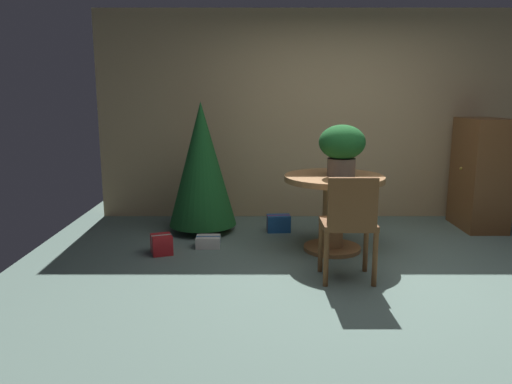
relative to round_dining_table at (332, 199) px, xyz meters
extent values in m
plane|color=slate|center=(0.22, -0.73, -0.54)|extent=(6.60, 6.60, 0.00)
cube|color=tan|center=(0.22, 1.47, 0.76)|extent=(6.00, 0.10, 2.60)
cylinder|color=#9E6B3D|center=(0.00, 0.00, -0.52)|extent=(0.58, 0.58, 0.04)
cylinder|color=#9E6B3D|center=(0.00, 0.00, -0.16)|extent=(0.21, 0.21, 0.68)
cylinder|color=#9E6B3D|center=(0.00, 0.00, 0.21)|extent=(1.00, 1.00, 0.06)
cylinder|color=#665B51|center=(0.06, -0.02, 0.33)|extent=(0.28, 0.28, 0.18)
ellipsoid|color=#195623|center=(0.06, -0.02, 0.58)|extent=(0.46, 0.46, 0.34)
sphere|color=red|center=(0.02, 0.07, 0.56)|extent=(0.09, 0.09, 0.09)
sphere|color=red|center=(0.19, -0.03, 0.60)|extent=(0.07, 0.07, 0.07)
sphere|color=red|center=(-0.04, 0.00, 0.55)|extent=(0.08, 0.08, 0.08)
cylinder|color=brown|center=(-0.20, -0.62, -0.31)|extent=(0.04, 0.04, 0.46)
cylinder|color=brown|center=(0.20, -0.62, -0.31)|extent=(0.04, 0.04, 0.46)
cylinder|color=brown|center=(-0.20, -0.97, -0.31)|extent=(0.04, 0.04, 0.46)
cylinder|color=brown|center=(0.20, -0.97, -0.31)|extent=(0.04, 0.04, 0.46)
cube|color=brown|center=(0.00, -0.79, -0.05)|extent=(0.45, 0.39, 0.05)
cube|color=brown|center=(0.00, -0.97, 0.18)|extent=(0.40, 0.05, 0.41)
cylinder|color=brown|center=(-1.40, 0.70, -0.49)|extent=(0.10, 0.10, 0.09)
cone|color=#195623|center=(-1.40, 0.70, 0.25)|extent=(0.78, 0.78, 1.41)
sphere|color=silver|center=(-1.15, 0.66, -0.06)|extent=(0.04, 0.04, 0.04)
sphere|color=gold|center=(-1.20, 0.81, 0.03)|extent=(0.05, 0.05, 0.05)
sphere|color=red|center=(-1.31, 0.49, 0.00)|extent=(0.07, 0.07, 0.07)
sphere|color=#2D51A8|center=(-1.47, 0.45, -0.12)|extent=(0.05, 0.05, 0.05)
sphere|color=red|center=(-1.36, 0.93, 0.10)|extent=(0.06, 0.06, 0.06)
cube|color=red|center=(-1.73, -0.12, -0.44)|extent=(0.26, 0.27, 0.19)
cube|color=silver|center=(-1.73, -0.12, -0.44)|extent=(0.20, 0.09, 0.19)
cube|color=silver|center=(-1.29, 0.10, -0.48)|extent=(0.25, 0.20, 0.12)
cube|color=#1E569E|center=(-1.29, 0.10, -0.48)|extent=(0.25, 0.03, 0.12)
cube|color=#1E569E|center=(-0.52, 0.69, -0.44)|extent=(0.28, 0.19, 0.19)
cube|color=#9E287A|center=(-0.52, 0.69, -0.44)|extent=(0.27, 0.05, 0.20)
cube|color=brown|center=(1.87, 0.87, 0.11)|extent=(0.45, 0.74, 1.30)
sphere|color=#B29338|center=(1.63, 0.87, 0.18)|extent=(0.04, 0.04, 0.04)
camera|label=1|loc=(-0.78, -4.85, 1.05)|focal=34.53mm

